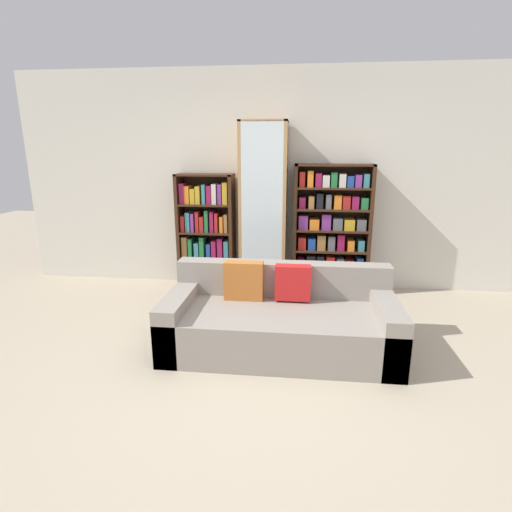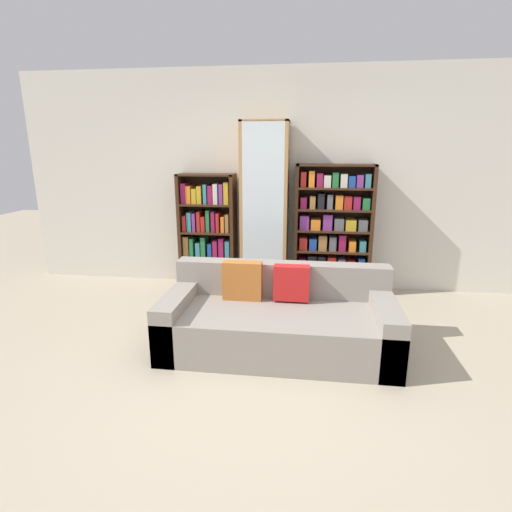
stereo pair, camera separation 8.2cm
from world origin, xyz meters
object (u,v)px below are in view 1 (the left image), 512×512
couch (280,320)px  bookshelf_right (331,232)px  display_cabinet (263,209)px  bookshelf_left (206,233)px  wine_bottle (306,292)px

couch → bookshelf_right: bearing=71.3°
couch → display_cabinet: 1.77m
bookshelf_left → wine_bottle: size_ratio=4.02×
bookshelf_left → wine_bottle: (1.28, -0.51, -0.56)m
couch → wine_bottle: size_ratio=5.57×
wine_bottle → bookshelf_left: bearing=158.3°
bookshelf_right → wine_bottle: bearing=-119.5°
wine_bottle → couch: bearing=-103.0°
couch → display_cabinet: bearing=100.9°
display_cabinet → wine_bottle: display_cabinet is taller
display_cabinet → bookshelf_right: 0.88m
bookshelf_left → bookshelf_right: 1.56m
couch → bookshelf_right: bookshelf_right is taller
couch → wine_bottle: (0.25, 1.07, -0.11)m
bookshelf_left → display_cabinet: display_cabinet is taller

